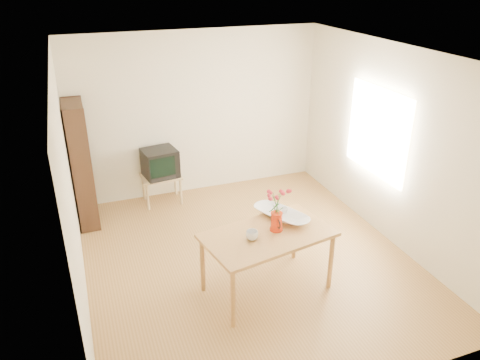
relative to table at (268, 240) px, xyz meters
name	(u,v)px	position (x,y,z in m)	size (l,w,h in m)	color
room	(251,166)	(0.04, 0.63, 0.63)	(4.50, 4.50, 4.50)	olive
table	(268,240)	(0.00, 0.00, 0.00)	(1.55, 1.06, 0.75)	#A26E37
tv_stand	(161,180)	(-0.69, 2.59, -0.28)	(0.60, 0.45, 0.46)	tan
bookshelf	(82,169)	(-1.84, 2.37, 0.17)	(0.28, 0.70, 1.80)	black
pitcher	(276,222)	(0.12, 0.04, 0.18)	(0.15, 0.22, 0.22)	red
flowers	(277,199)	(0.12, 0.04, 0.47)	(0.25, 0.25, 0.36)	#C42E40
mug	(252,235)	(-0.21, -0.05, 0.13)	(0.13, 0.13, 0.11)	white
bowl	(282,201)	(0.29, 0.28, 0.30)	(0.47, 0.47, 0.45)	white
teacup_a	(279,204)	(0.25, 0.28, 0.26)	(0.08, 0.08, 0.07)	white
teacup_b	(284,203)	(0.33, 0.30, 0.26)	(0.07, 0.07, 0.07)	white
television	(160,162)	(-0.69, 2.61, 0.01)	(0.55, 0.52, 0.43)	black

